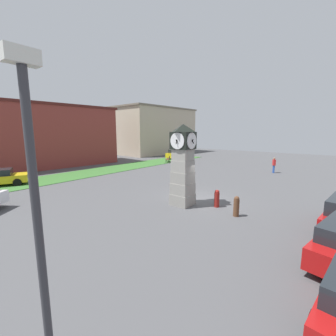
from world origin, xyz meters
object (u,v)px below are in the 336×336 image
Objects in this scene: car_far_lot at (0,177)px; street_lamp_near_road at (36,204)px; car_silver_hatch at (177,154)px; clock_tower at (183,165)px; bench at (168,159)px; pedestrian_crossing_lot at (274,164)px; pedestrian_near_bench at (185,173)px; bollard_mid_row at (236,206)px; bollard_near_tower at (217,198)px.

car_far_lot is 19.20m from street_lamp_near_road.
clock_tower is at bearing -143.43° from car_silver_hatch.
pedestrian_crossing_lot reaches higher than bench.
car_far_lot is 1.04× the size of car_silver_hatch.
car_silver_hatch is 2.38× the size of pedestrian_crossing_lot.
clock_tower is at bearing -147.65° from pedestrian_near_bench.
pedestrian_near_bench is at bearing 32.35° from clock_tower.
bench is at bearing 47.74° from bollard_mid_row.
clock_tower is 4.66× the size of bollard_near_tower.
pedestrian_crossing_lot is at bearing -88.28° from bench.
car_far_lot reaches higher than bollard_mid_row.
car_silver_hatch reaches higher than bench.
bench is at bearing 46.41° from bollard_near_tower.
car_silver_hatch is at bearing 18.50° from bench.
bollard_mid_row is at bearing -73.08° from car_far_lot.
pedestrian_near_bench reaches higher than car_silver_hatch.
pedestrian_crossing_lot is at bearing -25.56° from pedestrian_near_bench.
bollard_mid_row is 0.27× the size of car_far_lot.
pedestrian_near_bench is at bearing -142.04° from car_silver_hatch.
bench is 0.28× the size of street_lamp_near_road.
street_lamp_near_road is (-9.91, -0.32, 2.80)m from bollard_mid_row.
street_lamp_near_road is at bearing -103.32° from car_far_lot.
bollard_near_tower is at bearing -69.41° from car_far_lot.
bollard_near_tower is at bearing -179.65° from pedestrian_crossing_lot.
bollard_mid_row is at bearing -137.06° from car_silver_hatch.
bench is (-4.12, -1.38, -0.26)m from car_silver_hatch.
pedestrian_near_bench is 0.29× the size of street_lamp_near_road.
bollard_mid_row is 0.28× the size of car_silver_hatch.
car_silver_hatch is at bearing 42.94° from bollard_mid_row.
pedestrian_crossing_lot reaches higher than bollard_near_tower.
bench is 0.98× the size of pedestrian_near_bench.
clock_tower is 1.18× the size of car_far_lot.
bollard_mid_row is at bearing -86.91° from clock_tower.
clock_tower is 19.39m from bench.
bollard_near_tower is 17.82m from car_far_lot.
car_silver_hatch is at bearing -2.08° from car_far_lot.
car_silver_hatch is (18.59, 17.30, 0.22)m from bollard_mid_row.
pedestrian_near_bench is 11.30m from pedestrian_crossing_lot.
bollard_mid_row is at bearing 1.87° from street_lamp_near_road.
pedestrian_near_bench is at bearing -48.88° from car_far_lot.
car_silver_hatch is (24.12, -0.88, 0.07)m from car_far_lot.
bollard_mid_row reaches higher than bollard_near_tower.
pedestrian_crossing_lot is (10.20, -4.88, 0.02)m from pedestrian_near_bench.
street_lamp_near_road is at bearing -146.32° from bench.
bench is at bearing -6.44° from car_far_lot.
car_far_lot is (-6.27, 16.68, 0.18)m from bollard_near_tower.
clock_tower is 3.89m from bollard_mid_row.
bench is at bearing 91.72° from pedestrian_crossing_lot.
pedestrian_near_bench is (-13.89, -10.84, 0.16)m from car_silver_hatch.
car_silver_hatch reaches higher than bollard_mid_row.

